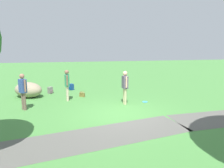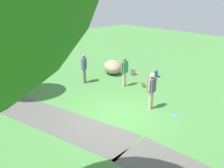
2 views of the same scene
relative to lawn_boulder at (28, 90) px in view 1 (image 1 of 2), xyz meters
name	(u,v)px [view 1 (image 1 of 2)]	position (x,y,z in m)	size (l,w,h in m)	color
ground_plane	(120,114)	(-4.66, 3.79, -0.44)	(48.00, 48.00, 0.00)	#47853F
footpath_segment_mid	(81,140)	(-2.81, 6.25, -0.43)	(8.21, 3.79, 0.01)	#595852
lawn_boulder	(28,90)	(0.00, 0.00, 0.00)	(2.08, 1.93, 0.87)	gray
woman_with_handbag	(67,83)	(-2.25, 1.14, 0.54)	(0.27, 0.52, 1.69)	beige
man_near_boulder	(125,85)	(-5.18, 2.32, 0.57)	(0.28, 0.52, 1.73)	beige
passerby_on_path	(23,89)	(-0.26, 2.48, 0.58)	(0.42, 0.43, 1.74)	#735A4E
handbag_on_grass	(82,94)	(-3.06, 0.43, -0.29)	(0.37, 0.37, 0.31)	olive
backpack_by_boulder	(50,90)	(-1.15, -0.75, -0.24)	(0.35, 0.35, 0.40)	slate
spare_backpack_on_lawn	(71,87)	(-2.43, -1.51, -0.24)	(0.35, 0.34, 0.40)	navy
frisbee_on_grass	(145,102)	(-6.33, 2.10, -0.43)	(0.28, 0.28, 0.02)	#389FD8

